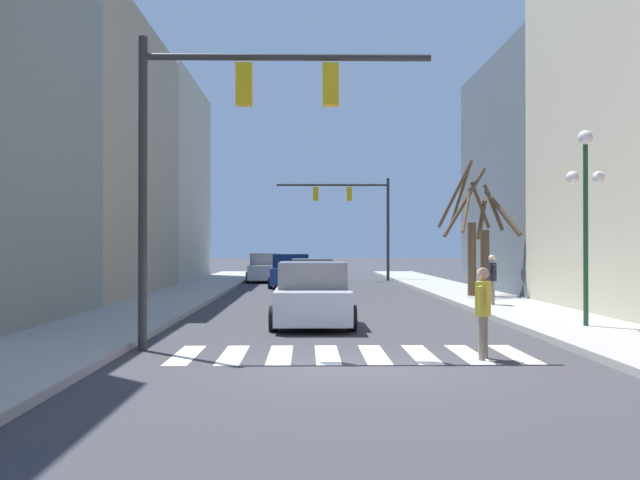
% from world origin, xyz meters
% --- Properties ---
extents(ground_plane, '(240.00, 240.00, 0.00)m').
position_xyz_m(ground_plane, '(0.00, 0.00, 0.00)').
color(ground_plane, '#38383D').
extents(sidewalk_left, '(2.99, 90.00, 0.15)m').
position_xyz_m(sidewalk_left, '(-5.85, 0.00, 0.07)').
color(sidewalk_left, '#9E9E99').
rests_on(sidewalk_left, ground_plane).
extents(building_row_left, '(6.00, 44.16, 12.10)m').
position_xyz_m(building_row_left, '(-10.34, 16.25, 5.67)').
color(building_row_left, '#BCB299').
rests_on(building_row_left, ground_plane).
extents(crosswalk_stripes, '(6.75, 2.60, 0.01)m').
position_xyz_m(crosswalk_stripes, '(0.00, 1.67, 0.00)').
color(crosswalk_stripes, white).
rests_on(crosswalk_stripes, ground_plane).
extents(traffic_signal_near, '(5.84, 0.28, 6.26)m').
position_xyz_m(traffic_signal_near, '(-2.48, 2.30, 4.49)').
color(traffic_signal_near, '#2D2D2D').
rests_on(traffic_signal_near, ground_plane).
extents(traffic_signal_far, '(6.83, 0.28, 6.19)m').
position_xyz_m(traffic_signal_far, '(2.13, 32.55, 4.50)').
color(traffic_signal_far, '#2D2D2D').
rests_on(traffic_signal_far, ground_plane).
extents(street_lamp_right_corner, '(0.95, 0.36, 4.74)m').
position_xyz_m(street_lamp_right_corner, '(5.92, 5.36, 3.48)').
color(street_lamp_right_corner, '#1E4C2D').
rests_on(street_lamp_right_corner, sidewalk_right).
extents(car_parked_left_near, '(2.06, 4.52, 1.68)m').
position_xyz_m(car_parked_left_near, '(-3.20, 30.84, 0.79)').
color(car_parked_left_near, silver).
rests_on(car_parked_left_near, ground_plane).
extents(car_driving_toward_lane, '(2.18, 4.65, 1.69)m').
position_xyz_m(car_driving_toward_lane, '(-1.62, 25.35, 0.79)').
color(car_driving_toward_lane, navy).
rests_on(car_driving_toward_lane, ground_plane).
extents(car_parked_right_mid, '(1.99, 4.41, 1.57)m').
position_xyz_m(car_parked_right_mid, '(-0.60, 17.62, 0.74)').
color(car_parked_right_mid, gray).
rests_on(car_parked_right_mid, ground_plane).
extents(car_at_intersection, '(2.13, 4.76, 1.66)m').
position_xyz_m(car_at_intersection, '(-0.69, 7.04, 0.78)').
color(car_at_intersection, silver).
rests_on(car_at_intersection, ground_plane).
extents(pedestrian_crossing_street, '(0.37, 0.70, 1.68)m').
position_xyz_m(pedestrian_crossing_street, '(2.39, 1.02, 1.00)').
color(pedestrian_crossing_street, '#7A705B').
rests_on(pedestrian_crossing_street, ground_plane).
extents(pedestrian_near_right_corner, '(0.22, 0.70, 1.64)m').
position_xyz_m(pedestrian_near_right_corner, '(5.28, 11.96, 1.12)').
color(pedestrian_near_right_corner, '#7A705B').
rests_on(pedestrian_near_right_corner, sidewalk_right).
extents(street_tree_left_mid, '(2.09, 2.42, 5.34)m').
position_xyz_m(street_tree_left_mid, '(5.51, 16.45, 2.38)').
color(street_tree_left_mid, brown).
rests_on(street_tree_left_mid, sidewalk_right).
extents(street_tree_right_far, '(2.94, 2.71, 5.02)m').
position_xyz_m(street_tree_right_far, '(6.15, 16.47, 2.35)').
color(street_tree_right_far, brown).
rests_on(street_tree_right_far, sidewalk_right).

